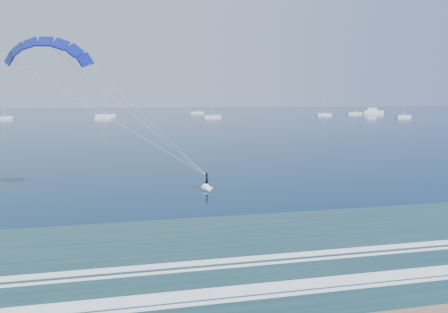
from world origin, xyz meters
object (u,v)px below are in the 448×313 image
object	(u,v)px
kitesurfer_rig	(133,114)
sailboat_7	(103,117)
sailboat_2	(105,115)
sailboat_5	(324,114)
motor_yacht	(372,111)
sailboat_3	(212,117)
sailboat_4	(197,112)
sailboat_6	(403,116)
sailboat_1	(4,118)
sailboat_8	(355,113)

from	to	relation	value
kitesurfer_rig	sailboat_7	distance (m)	168.51
sailboat_2	sailboat_5	xyz separation A→B (m)	(128.00, -13.24, -0.01)
sailboat_5	kitesurfer_rig	bearing A→B (deg)	-120.78
kitesurfer_rig	motor_yacht	xyz separation A→B (m)	(150.95, 198.93, -7.00)
sailboat_3	sailboat_4	distance (m)	62.98
sailboat_7	sailboat_2	bearing A→B (deg)	92.41
sailboat_3	sailboat_7	bearing A→B (deg)	179.33
sailboat_5	sailboat_7	size ratio (longest dim) A/B	1.03
sailboat_2	sailboat_6	size ratio (longest dim) A/B	1.26
sailboat_5	motor_yacht	bearing A→B (deg)	21.27
sailboat_1	sailboat_2	xyz separation A→B (m)	(46.56, 21.75, 0.02)
sailboat_6	sailboat_8	world-z (taller)	sailboat_8
sailboat_3	motor_yacht	bearing A→B (deg)	15.88
sailboat_2	sailboat_3	distance (m)	63.86
sailboat_4	sailboat_6	size ratio (longest dim) A/B	1.06
sailboat_7	sailboat_4	bearing A→B (deg)	47.94
sailboat_5	sailboat_6	distance (m)	44.93
sailboat_2	sailboat_6	distance (m)	164.19
sailboat_1	sailboat_7	bearing A→B (deg)	-7.91
sailboat_8	kitesurfer_rig	bearing A→B (deg)	-124.91
motor_yacht	sailboat_4	bearing A→B (deg)	164.76
motor_yacht	sailboat_1	world-z (taller)	sailboat_1
motor_yacht	sailboat_6	distance (m)	52.25
sailboat_3	sailboat_6	world-z (taller)	sailboat_3
sailboat_5	sailboat_4	bearing A→B (deg)	146.23
kitesurfer_rig	sailboat_4	size ratio (longest dim) A/B	1.84
motor_yacht	sailboat_1	bearing A→B (deg)	-173.43
sailboat_2	sailboat_8	size ratio (longest dim) A/B	1.04
sailboat_1	sailboat_4	bearing A→B (deg)	28.17
kitesurfer_rig	sailboat_4	distance (m)	232.95
sailboat_4	sailboat_7	bearing A→B (deg)	-132.06
motor_yacht	sailboat_3	bearing A→B (deg)	-164.12
motor_yacht	sailboat_2	xyz separation A→B (m)	(-170.23, -3.21, -0.87)
motor_yacht	sailboat_1	distance (m)	218.22
sailboat_2	sailboat_6	world-z (taller)	sailboat_2
sailboat_5	sailboat_6	size ratio (longest dim) A/B	1.12
sailboat_4	sailboat_8	xyz separation A→B (m)	(98.08, -34.47, 0.01)
sailboat_3	sailboat_7	world-z (taller)	sailboat_7
sailboat_1	sailboat_3	xyz separation A→B (m)	(103.44, -7.29, 0.01)
kitesurfer_rig	motor_yacht	bearing A→B (deg)	52.81
motor_yacht	sailboat_6	xyz separation A→B (m)	(-13.03, -50.59, -0.88)
sailboat_1	sailboat_4	distance (m)	117.96
kitesurfer_rig	sailboat_1	bearing A→B (deg)	110.73
motor_yacht	sailboat_5	bearing A→B (deg)	-158.73
kitesurfer_rig	sailboat_8	distance (m)	238.17
motor_yacht	sailboat_5	xyz separation A→B (m)	(-42.23, -16.44, -0.87)
sailboat_8	sailboat_7	bearing A→B (deg)	-169.77
sailboat_6	sailboat_8	distance (m)	46.89
motor_yacht	sailboat_6	world-z (taller)	sailboat_6
kitesurfer_rig	sailboat_7	world-z (taller)	kitesurfer_rig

